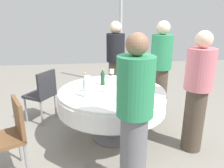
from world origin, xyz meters
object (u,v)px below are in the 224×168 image
(wine_glass_south, at_px, (114,78))
(person_outer, at_px, (160,70))
(chair_left, at_px, (43,92))
(wine_glass_near, at_px, (112,72))
(person_far, at_px, (134,117))
(bottle_dark_green_west, at_px, (103,77))
(bottle_green_far, at_px, (134,85))
(wine_glass_mid, at_px, (87,84))
(chair_front, at_px, (11,132))
(dining_table, at_px, (112,100))
(plate_mid, at_px, (121,97))
(person_near, at_px, (197,92))
(bottle_clear_outer, at_px, (85,86))
(wine_glass_front, at_px, (88,79))
(plate_rear, at_px, (141,83))
(wine_glass_left, at_px, (108,86))
(person_west, at_px, (115,63))

(wine_glass_south, distance_m, person_outer, 0.90)
(chair_left, bearing_deg, wine_glass_near, -62.25)
(wine_glass_south, height_order, person_far, person_far)
(bottle_dark_green_west, height_order, person_far, person_far)
(person_outer, bearing_deg, bottle_green_far, -71.84)
(wine_glass_mid, relative_size, chair_front, 0.18)
(dining_table, relative_size, plate_mid, 7.17)
(bottle_dark_green_west, bearing_deg, person_near, 150.54)
(wine_glass_near, height_order, wine_glass_south, wine_glass_south)
(bottle_clear_outer, bearing_deg, wine_glass_south, -135.52)
(wine_glass_near, distance_m, wine_glass_front, 0.53)
(plate_rear, height_order, chair_left, chair_left)
(dining_table, bearing_deg, bottle_green_far, 143.03)
(bottle_green_far, distance_m, chair_front, 1.53)
(person_far, bearing_deg, bottle_clear_outer, -65.79)
(person_far, bearing_deg, bottle_dark_green_west, -86.14)
(wine_glass_left, bearing_deg, plate_mid, 125.61)
(wine_glass_left, xyz_separation_m, person_near, (-1.09, 0.28, -0.03))
(wine_glass_left, height_order, chair_left, wine_glass_left)
(person_near, distance_m, chair_left, 2.36)
(wine_glass_near, xyz_separation_m, chair_left, (1.13, -0.08, -0.33))
(dining_table, height_order, wine_glass_near, wine_glass_near)
(wine_glass_front, distance_m, plate_mid, 0.66)
(bottle_green_far, bearing_deg, plate_rear, -116.55)
(bottle_green_far, height_order, chair_front, bottle_green_far)
(wine_glass_mid, distance_m, person_far, 1.07)
(dining_table, distance_m, person_far, 1.05)
(wine_glass_left, distance_m, plate_rear, 0.65)
(person_outer, bearing_deg, dining_table, -90.00)
(person_far, distance_m, person_outer, 1.75)
(person_west, bearing_deg, person_near, -53.37)
(wine_glass_near, relative_size, person_outer, 0.09)
(chair_front, bearing_deg, wine_glass_near, -73.41)
(bottle_clear_outer, bearing_deg, chair_left, -51.31)
(bottle_dark_green_west, xyz_separation_m, person_west, (-0.32, -0.97, -0.01))
(bottle_green_far, xyz_separation_m, chair_left, (1.32, -0.86, -0.35))
(plate_rear, relative_size, chair_front, 0.24)
(wine_glass_mid, xyz_separation_m, person_far, (-0.42, 0.98, -0.01))
(bottle_dark_green_west, distance_m, chair_front, 1.40)
(person_west, height_order, person_far, person_west)
(plate_mid, bearing_deg, dining_table, -75.65)
(plate_mid, bearing_deg, wine_glass_south, -86.30)
(bottle_green_far, bearing_deg, person_near, 165.30)
(wine_glass_front, bearing_deg, wine_glass_mid, 85.38)
(wine_glass_south, xyz_separation_m, chair_front, (1.23, 0.78, -0.33))
(wine_glass_near, xyz_separation_m, wine_glass_mid, (0.40, 0.61, 0.00))
(plate_mid, bearing_deg, wine_glass_front, -52.78)
(bottle_green_far, xyz_separation_m, person_near, (-0.77, 0.20, -0.05))
(wine_glass_near, height_order, plate_mid, wine_glass_near)
(bottle_clear_outer, relative_size, person_far, 0.20)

